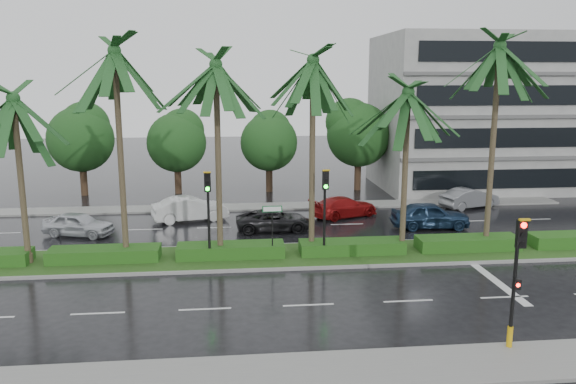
{
  "coord_description": "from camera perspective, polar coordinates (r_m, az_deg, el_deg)",
  "views": [
    {
      "loc": [
        -2.85,
        -25.37,
        8.68
      ],
      "look_at": [
        -0.14,
        1.5,
        3.19
      ],
      "focal_mm": 35.0,
      "sensor_mm": 36.0,
      "label": 1
    }
  ],
  "objects": [
    {
      "name": "signal_near",
      "position": [
        19.29,
        22.17,
        -8.08
      ],
      "size": [
        0.34,
        0.45,
        4.36
      ],
      "color": "black",
      "rests_on": "near_sidewalk"
    },
    {
      "name": "palm_row",
      "position": [
        26.44,
        -2.31,
        10.99
      ],
      "size": [
        26.3,
        4.2,
        10.87
      ],
      "color": "#3D2F23",
      "rests_on": "median"
    },
    {
      "name": "ground",
      "position": [
        26.97,
        0.63,
        -7.29
      ],
      "size": [
        120.0,
        120.0,
        0.0
      ],
      "primitive_type": "plane",
      "color": "black",
      "rests_on": "ground"
    },
    {
      "name": "car_red",
      "position": [
        35.87,
        5.72,
        -1.51
      ],
      "size": [
        3.48,
        4.84,
        1.3
      ],
      "primitive_type": "imported",
      "rotation": [
        0.0,
        0.0,
        1.99
      ],
      "color": "maroon",
      "rests_on": "ground"
    },
    {
      "name": "hedge",
      "position": [
        27.78,
        0.4,
        -5.75
      ],
      "size": [
        35.2,
        1.4,
        0.6
      ],
      "color": "#154614",
      "rests_on": "median"
    },
    {
      "name": "near_sidewalk",
      "position": [
        17.68,
        4.49,
        -17.74
      ],
      "size": [
        40.0,
        2.4,
        0.12
      ],
      "primitive_type": "cube",
      "color": "gray",
      "rests_on": "ground"
    },
    {
      "name": "signal_median_left",
      "position": [
        26.32,
        -8.12,
        -1.1
      ],
      "size": [
        0.34,
        0.42,
        4.36
      ],
      "color": "black",
      "rests_on": "median"
    },
    {
      "name": "building",
      "position": [
        47.78,
        18.98,
        7.65
      ],
      "size": [
        16.0,
        10.0,
        12.0
      ],
      "primitive_type": "cube",
      "color": "gray",
      "rests_on": "ground"
    },
    {
      "name": "car_darkgrey",
      "position": [
        32.51,
        -1.43,
        -2.89
      ],
      "size": [
        2.19,
        4.47,
        1.22
      ],
      "primitive_type": "imported",
      "rotation": [
        0.0,
        0.0,
        1.61
      ],
      "color": "black",
      "rests_on": "ground"
    },
    {
      "name": "signal_median_right",
      "position": [
        26.65,
        3.78,
        -0.85
      ],
      "size": [
        0.34,
        0.42,
        4.36
      ],
      "color": "black",
      "rests_on": "median"
    },
    {
      "name": "car_silver",
      "position": [
        33.56,
        -20.53,
        -3.08
      ],
      "size": [
        2.65,
        4.21,
        1.34
      ],
      "primitive_type": "imported",
      "rotation": [
        0.0,
        0.0,
        1.28
      ],
      "color": "silver",
      "rests_on": "ground"
    },
    {
      "name": "car_white",
      "position": [
        35.22,
        -9.92,
        -1.7
      ],
      "size": [
        2.73,
        4.84,
        1.51
      ],
      "primitive_type": "imported",
      "rotation": [
        0.0,
        0.0,
        1.83
      ],
      "color": "silver",
      "rests_on": "ground"
    },
    {
      "name": "far_sidewalk",
      "position": [
        38.46,
        -1.36,
        -1.47
      ],
      "size": [
        40.0,
        2.0,
        0.12
      ],
      "primitive_type": "cube",
      "color": "gray",
      "rests_on": "ground"
    },
    {
      "name": "bg_trees",
      "position": [
        43.25,
        -2.56,
        5.69
      ],
      "size": [
        32.59,
        4.99,
        7.2
      ],
      "color": "#352218",
      "rests_on": "ground"
    },
    {
      "name": "car_grey",
      "position": [
        40.1,
        17.96,
        -0.59
      ],
      "size": [
        2.72,
        4.38,
        1.36
      ],
      "primitive_type": "imported",
      "rotation": [
        0.0,
        0.0,
        1.91
      ],
      "color": "slate",
      "rests_on": "ground"
    },
    {
      "name": "median",
      "position": [
        27.89,
        0.4,
        -6.48
      ],
      "size": [
        36.0,
        4.0,
        0.15
      ],
      "color": "gray",
      "rests_on": "ground"
    },
    {
      "name": "car_blue",
      "position": [
        34.05,
        14.24,
        -2.3
      ],
      "size": [
        2.05,
        4.62,
        1.54
      ],
      "primitive_type": "imported",
      "rotation": [
        0.0,
        0.0,
        1.52
      ],
      "color": "#182D49",
      "rests_on": "ground"
    },
    {
      "name": "street_sign",
      "position": [
        26.74,
        -1.61,
        -2.72
      ],
      "size": [
        0.95,
        0.09,
        2.6
      ],
      "color": "black",
      "rests_on": "median"
    },
    {
      "name": "lane_markings",
      "position": [
        27.06,
        7.19,
        -7.31
      ],
      "size": [
        34.0,
        13.06,
        0.01
      ],
      "color": "silver",
      "rests_on": "ground"
    }
  ]
}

